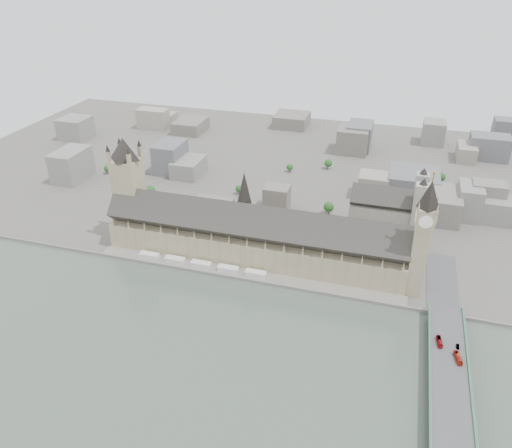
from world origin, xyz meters
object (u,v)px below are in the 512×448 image
(victoria_tower, at_px, (129,184))
(car_silver, at_px, (458,346))
(westminster_bridge, at_px, (448,381))
(red_bus_north, at_px, (439,342))
(palace_of_westminster, at_px, (253,237))
(elizabeth_tower, at_px, (423,231))
(red_bus_south, at_px, (458,358))
(westminster_abbey, at_px, (388,213))

(victoria_tower, height_order, car_silver, victoria_tower)
(westminster_bridge, xyz_separation_m, car_silver, (6.04, 27.62, 5.92))
(red_bus_north, bearing_deg, car_silver, -10.72)
(car_silver, bearing_deg, westminster_bridge, -102.64)
(palace_of_westminster, height_order, elizabeth_tower, elizabeth_tower)
(elizabeth_tower, height_order, westminster_bridge, elizabeth_tower)
(westminster_bridge, xyz_separation_m, red_bus_north, (-5.84, 28.09, 6.72))
(elizabeth_tower, xyz_separation_m, red_bus_south, (29.45, -80.21, -46.16))
(westminster_abbey, xyz_separation_m, car_silver, (57.11, -154.88, -14.04))
(red_bus_north, height_order, red_bus_south, red_bus_south)
(elizabeth_tower, distance_m, car_silver, 87.88)
(westminster_bridge, distance_m, red_bus_north, 29.46)
(red_bus_north, bearing_deg, elizabeth_tower, 96.61)
(palace_of_westminster, bearing_deg, red_bus_south, -28.76)
(westminster_bridge, distance_m, westminster_abbey, 190.56)
(victoria_tower, bearing_deg, red_bus_south, -18.74)
(westminster_abbey, distance_m, red_bus_south, 176.99)
(victoria_tower, xyz_separation_m, red_bus_south, (289.45, -98.21, -43.28))
(westminster_abbey, height_order, car_silver, westminster_abbey)
(victoria_tower, bearing_deg, elizabeth_tower, -3.96)
(palace_of_westminster, xyz_separation_m, red_bus_north, (156.16, -79.11, -10.86))
(victoria_tower, relative_size, red_bus_north, 8.76)
(westminster_abbey, bearing_deg, red_bus_north, -73.67)
(palace_of_westminster, relative_size, red_bus_north, 23.20)
(palace_of_westminster, relative_size, red_bus_south, 21.99)
(red_bus_south, height_order, car_silver, red_bus_south)
(elizabeth_tower, bearing_deg, car_silver, -66.13)
(elizabeth_tower, bearing_deg, red_bus_north, -74.93)
(victoria_tower, distance_m, red_bus_south, 308.70)
(palace_of_westminster, xyz_separation_m, red_bus_south, (167.45, -91.91, -10.78))
(elizabeth_tower, bearing_deg, victoria_tower, 176.04)
(westminster_abbey, xyz_separation_m, red_bus_south, (56.52, -167.21, -13.15))
(elizabeth_tower, distance_m, westminster_abbey, 96.91)
(victoria_tower, relative_size, westminster_abbey, 1.47)
(car_silver, bearing_deg, red_bus_north, 177.42)
(red_bus_south, bearing_deg, victoria_tower, 148.45)
(westminster_abbey, bearing_deg, westminster_bridge, -74.36)
(palace_of_westminster, relative_size, elizabeth_tower, 2.47)
(victoria_tower, height_order, westminster_bridge, victoria_tower)
(palace_of_westminster, distance_m, red_bus_north, 175.39)
(elizabeth_tower, height_order, red_bus_north, elizabeth_tower)
(victoria_tower, height_order, red_bus_north, victoria_tower)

